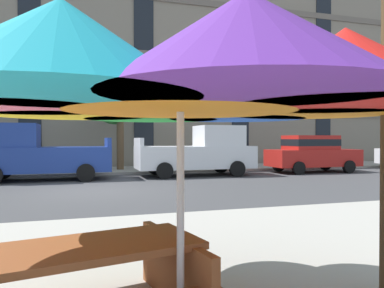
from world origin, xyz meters
name	(u,v)px	position (x,y,z in m)	size (l,w,h in m)	color
ground_plane	(98,191)	(0.00, 0.00, 0.00)	(120.00, 120.00, 0.00)	#424244
sidewalk_far	(91,171)	(0.00, 6.80, 0.06)	(56.00, 3.60, 0.12)	#9E998E
apartment_building	(87,70)	(0.00, 14.99, 6.40)	(47.23, 12.08, 12.80)	gray
pickup_blue	(36,154)	(-2.12, 3.70, 1.03)	(5.10, 2.12, 2.20)	navy
pickup_white	(200,152)	(4.55, 3.70, 1.03)	(5.10, 2.12, 2.20)	silver
sedan_red	(312,153)	(10.25, 3.70, 0.95)	(4.40, 1.98, 1.78)	#B21E19
street_tree_middle	(114,103)	(1.14, 6.84, 3.40)	(2.20, 2.20, 4.53)	brown
patio_umbrella	(180,80)	(0.20, -9.00, 2.08)	(3.80, 3.80, 2.40)	silver
picnic_table	(88,280)	(-0.49, -8.70, 0.49)	(2.06, 1.85, 0.77)	brown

